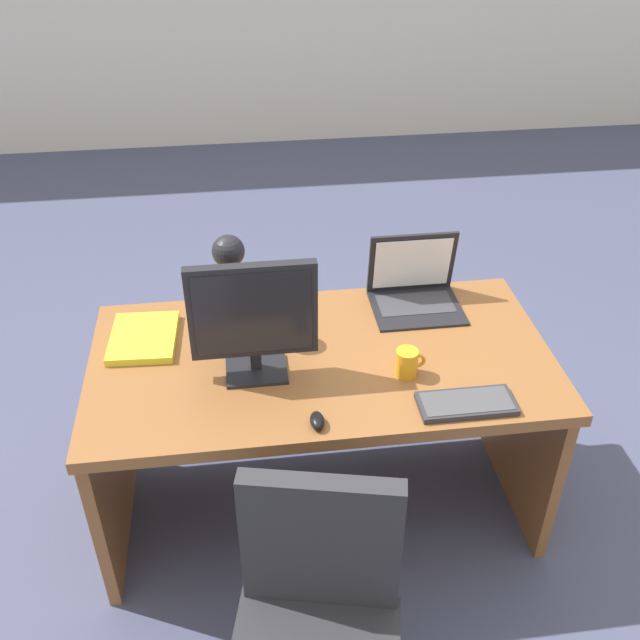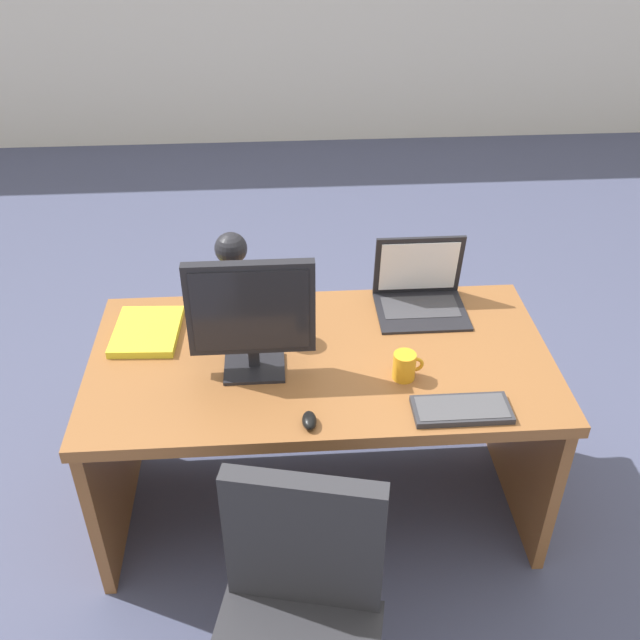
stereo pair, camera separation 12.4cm
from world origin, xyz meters
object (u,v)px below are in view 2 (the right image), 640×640
laptop (420,285)px  keyboard (462,409)px  book (147,331)px  monitor (251,313)px  desk (320,393)px  mouse (309,420)px  desk_lamp (232,261)px  coffee_mug (405,366)px

laptop → keyboard: size_ratio=1.09×
keyboard → book: 1.13m
monitor → book: monitor is taller
desk → monitor: 0.50m
mouse → book: size_ratio=0.27×
keyboard → mouse: bearing=-177.0°
book → desk: bearing=-11.3°
desk_lamp → coffee_mug: desk_lamp is taller
coffee_mug → laptop: bearing=74.0°
book → keyboard: bearing=-25.2°
monitor → mouse: monitor is taller
desk_lamp → mouse: bearing=-66.2°
monitor → coffee_mug: monitor is taller
laptop → coffee_mug: bearing=-106.0°
desk → mouse: size_ratio=20.09×
desk → monitor: monitor is taller
mouse → coffee_mug: (0.32, 0.21, 0.03)m
laptop → keyboard: (0.02, -0.62, -0.07)m
monitor → laptop: (0.61, 0.36, -0.15)m
keyboard → laptop: bearing=92.1°
keyboard → monitor: bearing=158.3°
desk → book: (-0.61, 0.12, 0.22)m
book → desk_lamp: bearing=3.2°
book → coffee_mug: bearing=-19.0°
monitor → coffee_mug: (0.49, -0.07, -0.18)m
keyboard → book: size_ratio=1.03×
mouse → desk: bearing=81.4°
laptop → mouse: size_ratio=4.21×
monitor → desk_lamp: size_ratio=1.06×
keyboard → coffee_mug: bearing=129.5°
desk → mouse: 0.45m
monitor → desk_lamp: bearing=104.7°
laptop → keyboard: bearing=-87.9°
monitor → desk_lamp: monitor is taller
laptop → book: laptop is taller
laptop → desk_lamp: 0.72m
desk → keyboard: keyboard is taller
monitor → keyboard: 0.72m
desk_lamp → coffee_mug: size_ratio=3.80×
coffee_mug → keyboard: bearing=-50.5°
laptop → coffee_mug: laptop is taller
keyboard → mouse: 0.47m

